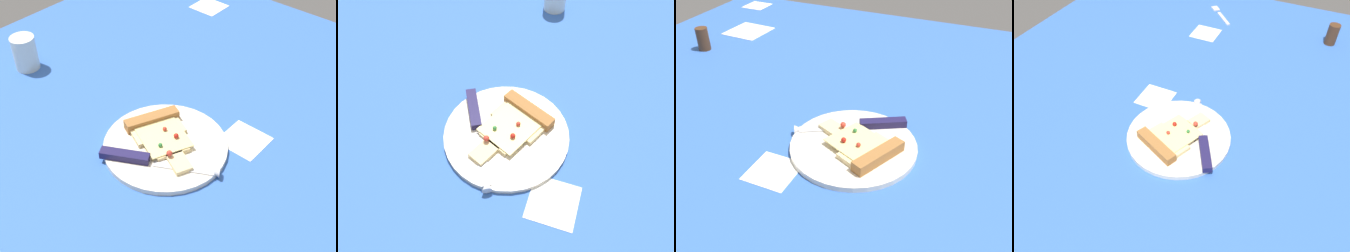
{
  "view_description": "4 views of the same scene",
  "coord_description": "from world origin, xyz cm",
  "views": [
    {
      "loc": [
        -35.32,
        45.3,
        66.18
      ],
      "look_at": [
        11.74,
        -8.97,
        1.86
      ],
      "focal_mm": 48.47,
      "sensor_mm": 36.0,
      "label": 1
    },
    {
      "loc": [
        -27.69,
        -17.18,
        57.97
      ],
      "look_at": [
        10.0,
        -4.68,
        2.3
      ],
      "focal_mm": 35.84,
      "sensor_mm": 36.0,
      "label": 2
    },
    {
      "loc": [
        32.69,
        -62.64,
        48.24
      ],
      "look_at": [
        5.63,
        -2.06,
        2.71
      ],
      "focal_mm": 41.2,
      "sensor_mm": 36.0,
      "label": 3
    },
    {
      "loc": [
        59.59,
        19.84,
        61.59
      ],
      "look_at": [
        8.22,
        -4.56,
        3.7
      ],
      "focal_mm": 35.57,
      "sensor_mm": 36.0,
      "label": 4
    }
  ],
  "objects": [
    {
      "name": "knife",
      "position": [
        8.4,
        1.19,
        1.73
      ],
      "size": [
        22.03,
        13.43,
        2.45
      ],
      "rotation": [
        0.0,
        0.0,
        2.07
      ],
      "color": "silver",
      "rests_on": "plate"
    },
    {
      "name": "pizza_slice",
      "position": [
        11.42,
        -6.12,
        1.92
      ],
      "size": [
        19.07,
        14.72,
        2.5
      ],
      "rotation": [
        0.0,
        0.0,
        1.15
      ],
      "color": "beige",
      "rests_on": "plate"
    },
    {
      "name": "plate",
      "position": [
        9.07,
        -5.06,
        0.56
      ],
      "size": [
        25.74,
        25.74,
        1.13
      ],
      "primitive_type": "cylinder",
      "color": "silver",
      "rests_on": "ground_plane"
    },
    {
      "name": "ground_plane",
      "position": [
        -0.0,
        -0.0,
        -1.5
      ],
      "size": [
        154.71,
        154.71,
        3.0
      ],
      "color": "#3360B7",
      "rests_on": "ground"
    }
  ]
}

